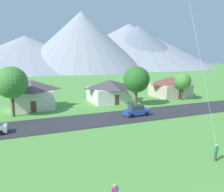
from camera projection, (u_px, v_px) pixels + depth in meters
name	position (u px, v px, depth m)	size (l,w,h in m)	color
road_strip	(100.00, 119.00, 36.93)	(160.00, 7.70, 0.08)	#2D2D33
mountain_east_ridge	(26.00, 53.00, 152.10)	(101.08, 101.08, 21.74)	#8E939E
mountain_far_west_ridge	(82.00, 41.00, 151.02)	(81.39, 81.39, 36.49)	#8E939E
mountain_west_ridge	(138.00, 47.00, 185.55)	(92.87, 92.87, 31.93)	slate
mountain_central_ridge	(129.00, 45.00, 200.74)	(138.42, 138.42, 35.00)	#8E939E
house_leftmost	(110.00, 90.00, 50.56)	(8.62, 8.12, 4.65)	silver
house_left_center	(31.00, 94.00, 43.90)	(8.11, 6.96, 5.36)	beige
house_right_center	(170.00, 86.00, 56.77)	(7.96, 8.43, 4.68)	beige
tree_near_left	(183.00, 81.00, 52.12)	(3.65, 3.65, 6.01)	#4C3823
tree_left_of_center	(11.00, 83.00, 37.77)	(5.11, 5.11, 8.12)	#4C3823
tree_center	(136.00, 79.00, 45.90)	(5.07, 5.07, 7.73)	brown
parked_car_blue_west_end	(136.00, 111.00, 38.99)	(4.22, 2.12, 1.68)	#2847A8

